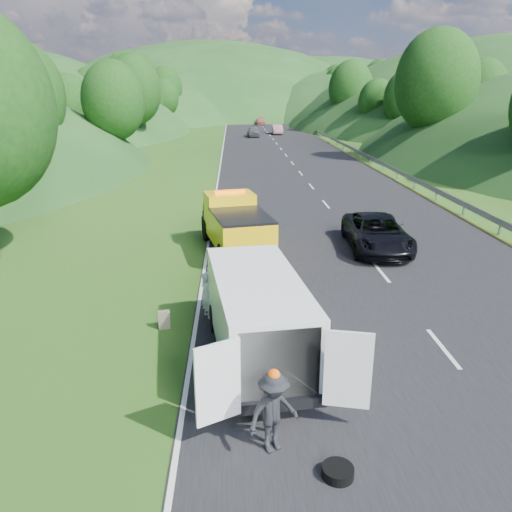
{
  "coord_description": "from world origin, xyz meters",
  "views": [
    {
      "loc": [
        -2.7,
        -13.94,
        6.8
      ],
      "look_at": [
        -1.95,
        2.4,
        1.3
      ],
      "focal_mm": 35.0,
      "sensor_mm": 36.0,
      "label": 1
    }
  ],
  "objects_px": {
    "white_van": "(256,312)",
    "passing_suv": "(376,249)",
    "tow_truck": "(235,224)",
    "spare_tire": "(337,477)",
    "suitcase": "(164,320)",
    "woman": "(208,317)",
    "child": "(260,338)",
    "worker": "(273,450)"
  },
  "relations": [
    {
      "from": "woman",
      "to": "child",
      "type": "bearing_deg",
      "value": -165.79
    },
    {
      "from": "white_van",
      "to": "worker",
      "type": "distance_m",
      "value": 3.89
    },
    {
      "from": "child",
      "to": "worker",
      "type": "distance_m",
      "value": 4.66
    },
    {
      "from": "child",
      "to": "spare_tire",
      "type": "bearing_deg",
      "value": -41.71
    },
    {
      "from": "worker",
      "to": "suitcase",
      "type": "xyz_separation_m",
      "value": [
        -2.82,
        5.43,
        0.28
      ]
    },
    {
      "from": "white_van",
      "to": "woman",
      "type": "bearing_deg",
      "value": 112.45
    },
    {
      "from": "passing_suv",
      "to": "suitcase",
      "type": "bearing_deg",
      "value": -135.44
    },
    {
      "from": "child",
      "to": "spare_tire",
      "type": "relative_size",
      "value": 1.61
    },
    {
      "from": "tow_truck",
      "to": "passing_suv",
      "type": "height_order",
      "value": "tow_truck"
    },
    {
      "from": "child",
      "to": "spare_tire",
      "type": "xyz_separation_m",
      "value": [
        1.15,
        -5.45,
        0.0
      ]
    },
    {
      "from": "white_van",
      "to": "woman",
      "type": "xyz_separation_m",
      "value": [
        -1.41,
        2.47,
        -1.31
      ]
    },
    {
      "from": "woman",
      "to": "passing_suv",
      "type": "xyz_separation_m",
      "value": [
        7.17,
        6.65,
        0.0
      ]
    },
    {
      "from": "suitcase",
      "to": "spare_tire",
      "type": "bearing_deg",
      "value": -57.56
    },
    {
      "from": "child",
      "to": "suitcase",
      "type": "relative_size",
      "value": 1.72
    },
    {
      "from": "worker",
      "to": "suitcase",
      "type": "relative_size",
      "value": 3.07
    },
    {
      "from": "suitcase",
      "to": "tow_truck",
      "type": "bearing_deg",
      "value": 73.81
    },
    {
      "from": "tow_truck",
      "to": "suitcase",
      "type": "xyz_separation_m",
      "value": [
        -2.17,
        -7.46,
        -0.94
      ]
    },
    {
      "from": "spare_tire",
      "to": "tow_truck",
      "type": "bearing_deg",
      "value": 97.45
    },
    {
      "from": "tow_truck",
      "to": "suitcase",
      "type": "height_order",
      "value": "tow_truck"
    },
    {
      "from": "worker",
      "to": "child",
      "type": "bearing_deg",
      "value": 61.28
    },
    {
      "from": "passing_suv",
      "to": "tow_truck",
      "type": "bearing_deg",
      "value": -177.59
    },
    {
      "from": "tow_truck",
      "to": "child",
      "type": "distance_m",
      "value": 8.35
    },
    {
      "from": "suitcase",
      "to": "child",
      "type": "bearing_deg",
      "value": -15.4
    },
    {
      "from": "tow_truck",
      "to": "child",
      "type": "xyz_separation_m",
      "value": [
        0.64,
        -8.24,
        -1.22
      ]
    },
    {
      "from": "woman",
      "to": "worker",
      "type": "relative_size",
      "value": 0.87
    },
    {
      "from": "woman",
      "to": "suitcase",
      "type": "xyz_separation_m",
      "value": [
        -1.25,
        -0.7,
        0.28
      ]
    },
    {
      "from": "tow_truck",
      "to": "woman",
      "type": "relative_size",
      "value": 4.14
    },
    {
      "from": "white_van",
      "to": "passing_suv",
      "type": "bearing_deg",
      "value": 50.43
    },
    {
      "from": "tow_truck",
      "to": "worker",
      "type": "relative_size",
      "value": 3.59
    },
    {
      "from": "white_van",
      "to": "worker",
      "type": "relative_size",
      "value": 3.99
    },
    {
      "from": "woman",
      "to": "worker",
      "type": "bearing_deg",
      "value": 161.99
    },
    {
      "from": "woman",
      "to": "passing_suv",
      "type": "bearing_deg",
      "value": -79.51
    },
    {
      "from": "white_van",
      "to": "suitcase",
      "type": "relative_size",
      "value": 12.22
    },
    {
      "from": "child",
      "to": "passing_suv",
      "type": "bearing_deg",
      "value": 91.73
    },
    {
      "from": "spare_tire",
      "to": "suitcase",
      "type": "bearing_deg",
      "value": 122.44
    },
    {
      "from": "spare_tire",
      "to": "child",
      "type": "bearing_deg",
      "value": 101.91
    },
    {
      "from": "worker",
      "to": "spare_tire",
      "type": "xyz_separation_m",
      "value": [
        1.13,
        -0.79,
        0.0
      ]
    },
    {
      "from": "woman",
      "to": "white_van",
      "type": "bearing_deg",
      "value": 177.37
    },
    {
      "from": "woman",
      "to": "suitcase",
      "type": "relative_size",
      "value": 2.66
    },
    {
      "from": "tow_truck",
      "to": "child",
      "type": "relative_size",
      "value": 6.38
    },
    {
      "from": "child",
      "to": "worker",
      "type": "relative_size",
      "value": 0.56
    },
    {
      "from": "tow_truck",
      "to": "spare_tire",
      "type": "xyz_separation_m",
      "value": [
        1.79,
        -13.69,
        -1.22
      ]
    }
  ]
}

